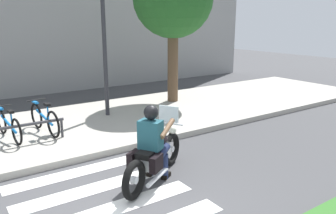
{
  "coord_description": "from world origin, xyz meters",
  "views": [
    {
      "loc": [
        -1.82,
        -4.43,
        2.88
      ],
      "look_at": [
        2.26,
        1.57,
        1.02
      ],
      "focal_mm": 36.23,
      "sensor_mm": 36.0,
      "label": 1
    }
  ],
  "objects_px": {
    "motorcycle": "(155,156)",
    "bicycle_2": "(9,125)",
    "bicycle_3": "(44,119)",
    "street_lamp": "(104,40)",
    "rider": "(153,138)"
  },
  "relations": [
    {
      "from": "bicycle_2",
      "to": "bicycle_3",
      "type": "xyz_separation_m",
      "value": [
        0.82,
        -0.0,
        0.02
      ]
    },
    {
      "from": "rider",
      "to": "street_lamp",
      "type": "distance_m",
      "value": 4.53
    },
    {
      "from": "street_lamp",
      "to": "motorcycle",
      "type": "bearing_deg",
      "value": -102.6
    },
    {
      "from": "bicycle_2",
      "to": "motorcycle",
      "type": "bearing_deg",
      "value": -61.39
    },
    {
      "from": "motorcycle",
      "to": "bicycle_3",
      "type": "xyz_separation_m",
      "value": [
        -1.06,
        3.45,
        0.04
      ]
    },
    {
      "from": "bicycle_3",
      "to": "street_lamp",
      "type": "relative_size",
      "value": 0.44
    },
    {
      "from": "street_lamp",
      "to": "bicycle_2",
      "type": "bearing_deg",
      "value": -166.57
    },
    {
      "from": "motorcycle",
      "to": "rider",
      "type": "xyz_separation_m",
      "value": [
        -0.07,
        -0.04,
        0.37
      ]
    },
    {
      "from": "motorcycle",
      "to": "bicycle_3",
      "type": "relative_size",
      "value": 1.16
    },
    {
      "from": "motorcycle",
      "to": "bicycle_2",
      "type": "xyz_separation_m",
      "value": [
        -1.88,
        3.45,
        0.02
      ]
    },
    {
      "from": "bicycle_3",
      "to": "street_lamp",
      "type": "distance_m",
      "value": 2.78
    },
    {
      "from": "motorcycle",
      "to": "bicycle_3",
      "type": "bearing_deg",
      "value": 107.13
    },
    {
      "from": "motorcycle",
      "to": "street_lamp",
      "type": "xyz_separation_m",
      "value": [
        0.92,
        4.12,
        1.88
      ]
    },
    {
      "from": "rider",
      "to": "street_lamp",
      "type": "bearing_deg",
      "value": 76.64
    },
    {
      "from": "rider",
      "to": "bicycle_3",
      "type": "bearing_deg",
      "value": 105.96
    }
  ]
}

